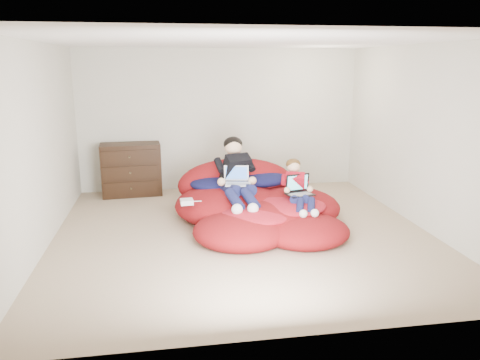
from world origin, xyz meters
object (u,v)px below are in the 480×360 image
object	(u,v)px
older_boy	(236,172)
laptop_white	(237,179)
laptop_black	(299,189)
younger_boy	(298,185)
dresser	(131,169)
beanbag_pile	(255,206)

from	to	relation	value
older_boy	laptop_white	xyz separation A→B (m)	(0.00, -0.08, -0.08)
laptop_white	laptop_black	world-z (taller)	laptop_white
younger_boy	laptop_white	size ratio (longest dim) A/B	2.44
laptop_black	laptop_white	bearing A→B (deg)	156.63
younger_boy	laptop_black	distance (m)	0.07
laptop_white	older_boy	bearing A→B (deg)	90.00
dresser	younger_boy	world-z (taller)	younger_boy
beanbag_pile	younger_boy	bearing A→B (deg)	-25.90
older_boy	laptop_white	size ratio (longest dim) A/B	3.23
laptop_white	laptop_black	size ratio (longest dim) A/B	0.96
dresser	younger_boy	bearing A→B (deg)	-40.77
beanbag_pile	older_boy	distance (m)	0.55
laptop_white	laptop_black	bearing A→B (deg)	-23.37
beanbag_pile	younger_boy	xyz separation A→B (m)	(0.54, -0.26, 0.34)
younger_boy	laptop_black	xyz separation A→B (m)	(-0.00, -0.06, -0.04)
beanbag_pile	younger_boy	size ratio (longest dim) A/B	2.56
older_boy	beanbag_pile	bearing A→B (deg)	-21.63
dresser	younger_boy	size ratio (longest dim) A/B	1.09
laptop_black	older_boy	bearing A→B (deg)	151.83
dresser	older_boy	size ratio (longest dim) A/B	0.82
dresser	laptop_white	bearing A→B (deg)	-48.22
dresser	older_boy	world-z (taller)	older_boy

